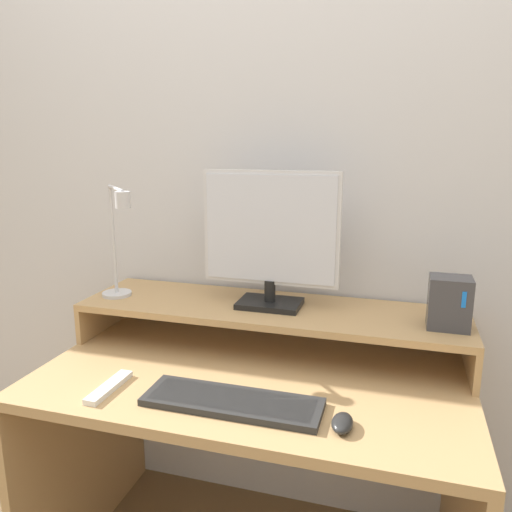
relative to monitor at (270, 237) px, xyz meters
name	(u,v)px	position (x,y,z in m)	size (l,w,h in m)	color
wall_back	(286,180)	(0.00, 0.20, 0.16)	(6.00, 0.05, 2.50)	silver
desk	(253,432)	(0.00, -0.19, -0.57)	(1.25, 0.72, 0.72)	tan
monitor_shelf	(270,312)	(0.00, 0.00, -0.25)	(1.25, 0.34, 0.14)	tan
monitor	(270,237)	(0.00, 0.00, 0.00)	(0.44, 0.14, 0.44)	black
desk_lamp	(118,246)	(-0.49, -0.09, -0.04)	(0.20, 0.21, 0.38)	silver
router_dock	(449,303)	(0.54, -0.04, -0.15)	(0.12, 0.09, 0.15)	#3D3D42
keyboard	(232,401)	(0.01, -0.40, -0.36)	(0.46, 0.15, 0.02)	#282828
mouse	(342,423)	(0.29, -0.42, -0.35)	(0.05, 0.09, 0.03)	black
remote_control	(109,387)	(-0.34, -0.41, -0.36)	(0.04, 0.18, 0.02)	white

